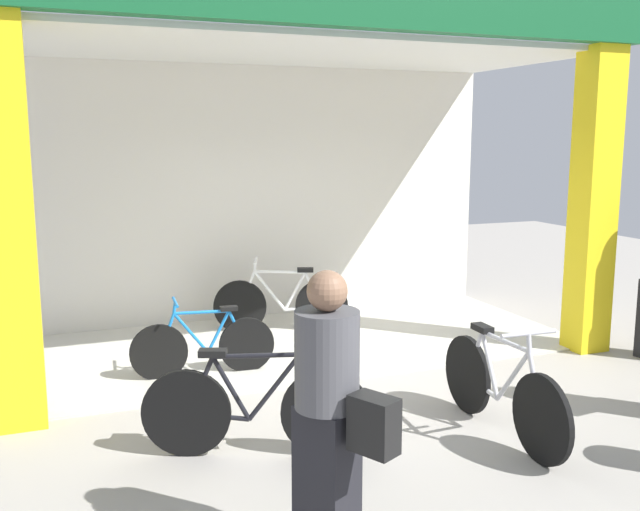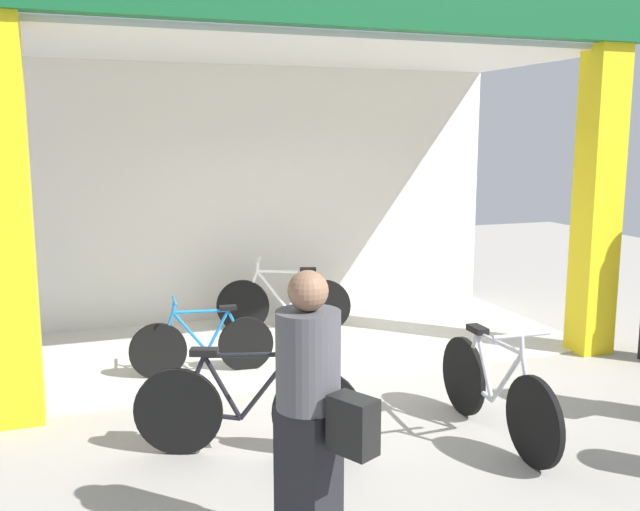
{
  "view_description": "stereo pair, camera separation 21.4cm",
  "coord_description": "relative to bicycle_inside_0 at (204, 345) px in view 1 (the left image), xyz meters",
  "views": [
    {
      "loc": [
        -2.68,
        -6.17,
        2.4
      ],
      "look_at": [
        0.0,
        0.7,
        1.15
      ],
      "focal_mm": 39.87,
      "sensor_mm": 36.0,
      "label": 1
    },
    {
      "loc": [
        -2.48,
        -6.24,
        2.4
      ],
      "look_at": [
        0.0,
        0.7,
        1.15
      ],
      "focal_mm": 39.87,
      "sensor_mm": 36.0,
      "label": 2
    }
  ],
  "objects": [
    {
      "name": "ground_plane",
      "position": [
        1.27,
        -0.66,
        -0.32
      ],
      "size": [
        20.61,
        20.61,
        0.0
      ],
      "primitive_type": "plane",
      "color": "#9E9991",
      "rests_on": "ground"
    },
    {
      "name": "shop_facade",
      "position": [
        1.27,
        0.9,
        1.85
      ],
      "size": [
        6.51,
        3.12,
        4.0
      ],
      "color": "beige",
      "rests_on": "ground"
    },
    {
      "name": "bicycle_inside_0",
      "position": [
        0.0,
        0.0,
        0.0
      ],
      "size": [
        1.45,
        0.4,
        0.8
      ],
      "color": "black",
      "rests_on": "ground"
    },
    {
      "name": "bicycle_inside_1",
      "position": [
        1.24,
        1.27,
        0.05
      ],
      "size": [
        1.58,
        0.61,
        0.91
      ],
      "color": "black",
      "rests_on": "ground"
    },
    {
      "name": "bicycle_parked_0",
      "position": [
        1.92,
        -2.28,
        0.06
      ],
      "size": [
        0.47,
        1.73,
        0.95
      ],
      "color": "black",
      "rests_on": "ground"
    },
    {
      "name": "bicycle_parked_1",
      "position": [
        -0.03,
        -1.93,
        0.06
      ],
      "size": [
        1.63,
        0.67,
        0.95
      ],
      "color": "black",
      "rests_on": "ground"
    },
    {
      "name": "pedestrian_2",
      "position": [
        0.01,
        -3.34,
        0.56
      ],
      "size": [
        0.52,
        0.69,
        1.68
      ],
      "color": "black",
      "rests_on": "ground"
    }
  ]
}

